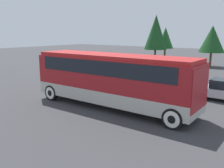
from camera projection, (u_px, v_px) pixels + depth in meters
name	position (u px, v px, depth m)	size (l,w,h in m)	color
ground_plane	(112.00, 107.00, 15.37)	(120.00, 120.00, 0.00)	#38383A
tour_bus	(113.00, 76.00, 14.92)	(10.54, 2.58, 3.25)	#B7B2A8
parked_car_near	(145.00, 75.00, 22.93)	(4.78, 1.87, 1.36)	navy
parked_car_far	(154.00, 84.00, 18.64)	(4.67, 1.93, 1.54)	#7A6B5B
tree_left	(165.00, 38.00, 39.26)	(2.51, 2.51, 5.30)	brown
tree_center	(156.00, 32.00, 36.51)	(3.35, 3.35, 7.02)	brown
tree_right	(212.00, 39.00, 32.75)	(3.31, 3.31, 5.41)	brown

